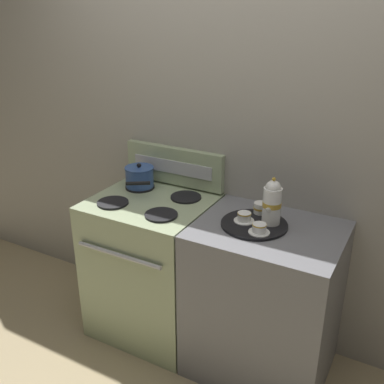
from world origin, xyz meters
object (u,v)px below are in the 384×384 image
at_px(saucepan, 139,177).
at_px(creamer_jug, 260,208).
at_px(teapot, 272,202).
at_px(serving_tray, 254,224).
at_px(teacup_right, 259,228).
at_px(stove, 152,266).
at_px(teacup_left, 244,217).

xyz_separation_m(saucepan, creamer_jug, (0.80, -0.01, -0.03)).
bearing_deg(teapot, serving_tray, -152.63).
bearing_deg(saucepan, teacup_right, -14.27).
bearing_deg(stove, teacup_right, -7.03).
height_order(stove, teacup_left, teacup_left).
height_order(saucepan, teacup_right, saucepan).
bearing_deg(teacup_right, teapot, 84.04).
height_order(saucepan, creamer_jug, saucepan).
xyz_separation_m(saucepan, teacup_right, (0.88, -0.22, -0.04)).
distance_m(serving_tray, teapot, 0.15).
xyz_separation_m(teacup_left, teacup_right, (0.12, -0.08, 0.00)).
relative_size(stove, saucepan, 3.38).
height_order(stove, teacup_right, teacup_right).
xyz_separation_m(serving_tray, teapot, (0.07, 0.04, 0.13)).
distance_m(saucepan, serving_tray, 0.83).
bearing_deg(saucepan, serving_tray, -9.11).
height_order(teacup_right, creamer_jug, creamer_jug).
bearing_deg(teacup_left, serving_tray, 9.52).
relative_size(saucepan, teacup_left, 2.49).
distance_m(serving_tray, teacup_right, 0.11).
bearing_deg(stove, creamer_jug, 11.44).
distance_m(stove, teacup_right, 0.87).
bearing_deg(creamer_jug, stove, -168.56).
height_order(saucepan, teapot, teapot).
relative_size(serving_tray, creamer_jug, 4.77).
distance_m(teacup_left, creamer_jug, 0.14).
bearing_deg(creamer_jug, teacup_left, -105.75).
xyz_separation_m(stove, saucepan, (-0.16, 0.14, 0.52)).
relative_size(serving_tray, teapot, 1.37).
bearing_deg(teacup_left, creamer_jug, 74.25).
relative_size(saucepan, teapot, 1.06).
bearing_deg(teacup_right, creamer_jug, 109.66).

